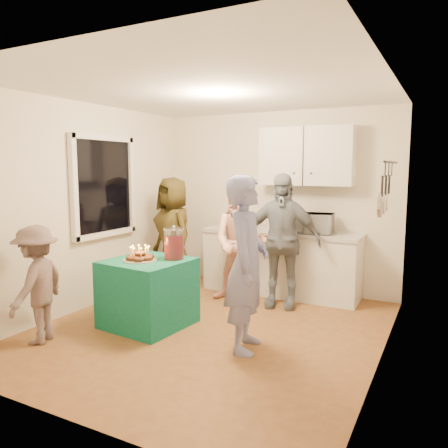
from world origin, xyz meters
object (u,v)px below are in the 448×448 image
at_px(party_table, 148,293).
at_px(woman_back_left, 173,235).
at_px(microwave, 314,223).
at_px(counter, 280,264).
at_px(woman_back_right, 281,241).
at_px(child_near_left, 37,284).
at_px(man_birthday, 247,264).
at_px(woman_back_center, 240,243).
at_px(punch_jar, 174,244).

height_order(party_table, woman_back_left, woman_back_left).
bearing_deg(microwave, counter, 174.31).
bearing_deg(woman_back_right, microwave, 51.87).
relative_size(party_table, child_near_left, 0.70).
bearing_deg(woman_back_left, party_table, -40.86).
relative_size(man_birthday, woman_back_center, 1.08).
xyz_separation_m(woman_back_left, woman_back_center, (1.09, -0.01, -0.03)).
bearing_deg(child_near_left, microwave, 125.78).
height_order(woman_back_left, woman_back_right, woman_back_right).
bearing_deg(woman_back_right, party_table, -139.05).
distance_m(party_table, woman_back_right, 1.81).
distance_m(punch_jar, man_birthday, 1.07).
bearing_deg(woman_back_center, man_birthday, -74.26).
xyz_separation_m(woman_back_center, child_near_left, (-1.24, -2.24, -0.19)).
distance_m(woman_back_left, child_near_left, 2.26).
height_order(microwave, party_table, microwave).
height_order(punch_jar, child_near_left, child_near_left).
relative_size(microwave, man_birthday, 0.28).
distance_m(microwave, woman_back_right, 0.63).
bearing_deg(punch_jar, woman_back_left, 124.58).
height_order(party_table, punch_jar, punch_jar).
bearing_deg(woman_back_right, punch_jar, -136.13).
bearing_deg(woman_back_center, microwave, 22.33).
relative_size(party_table, man_birthday, 0.49).
height_order(man_birthday, woman_back_left, man_birthday).
distance_m(punch_jar, woman_back_center, 1.18).
height_order(woman_back_left, woman_back_center, woman_back_left).
distance_m(woman_back_center, child_near_left, 2.56).
bearing_deg(child_near_left, man_birthday, 95.22).
xyz_separation_m(punch_jar, woman_back_right, (0.85, 1.17, -0.07)).
height_order(microwave, woman_back_left, woman_back_left).
bearing_deg(punch_jar, woman_back_right, 54.03).
height_order(counter, woman_back_left, woman_back_left).
bearing_deg(microwave, woman_back_center, -151.43).
distance_m(party_table, woman_back_left, 1.51).
xyz_separation_m(microwave, child_near_left, (-2.08, -2.81, -0.44)).
relative_size(punch_jar, woman_back_left, 0.20).
relative_size(counter, woman_back_center, 1.38).
xyz_separation_m(counter, woman_back_right, (0.20, -0.53, 0.43)).
bearing_deg(woman_back_center, woman_back_right, -7.88).
height_order(woman_back_center, child_near_left, woman_back_center).
height_order(party_table, child_near_left, child_near_left).
xyz_separation_m(microwave, party_table, (-1.38, -1.89, -0.67)).
xyz_separation_m(man_birthday, woman_back_right, (-0.18, 1.44, 0.00)).
xyz_separation_m(microwave, man_birthday, (-0.10, -1.97, -0.18)).
relative_size(man_birthday, woman_back_right, 1.00).
distance_m(microwave, man_birthday, 1.98).
xyz_separation_m(microwave, punch_jar, (-1.14, -1.71, -0.12)).
distance_m(man_birthday, child_near_left, 2.16).
distance_m(party_table, child_near_left, 1.18).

